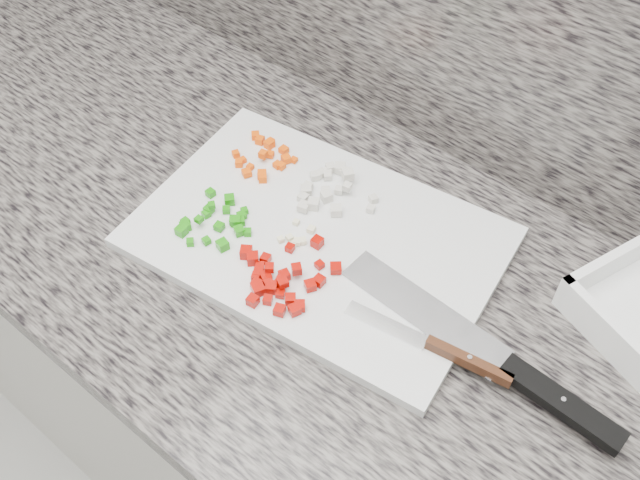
% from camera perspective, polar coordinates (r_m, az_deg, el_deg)
% --- Properties ---
extents(cabinet, '(3.92, 0.62, 0.86)m').
position_cam_1_polar(cabinet, '(1.37, 0.97, -14.52)').
color(cabinet, white).
rests_on(cabinet, ground).
extents(countertop, '(3.96, 0.64, 0.04)m').
position_cam_1_polar(countertop, '(0.98, 1.32, -3.27)').
color(countertop, '#645E58').
rests_on(countertop, cabinet).
extents(cutting_board, '(0.53, 0.39, 0.02)m').
position_cam_1_polar(cutting_board, '(0.99, -0.17, 0.22)').
color(cutting_board, silver).
rests_on(cutting_board, countertop).
extents(carrot_pile, '(0.09, 0.09, 0.02)m').
position_cam_1_polar(carrot_pile, '(1.08, -4.48, 6.66)').
color(carrot_pile, '#F34F05').
rests_on(carrot_pile, cutting_board).
extents(onion_pile, '(0.12, 0.11, 0.03)m').
position_cam_1_polar(onion_pile, '(1.03, 0.65, 4.19)').
color(onion_pile, beige).
rests_on(onion_pile, cutting_board).
extents(green_pepper_pile, '(0.10, 0.11, 0.02)m').
position_cam_1_polar(green_pepper_pile, '(1.00, -8.22, 1.46)').
color(green_pepper_pile, '#1C850C').
rests_on(green_pepper_pile, cutting_board).
extents(red_pepper_pile, '(0.13, 0.14, 0.02)m').
position_cam_1_polar(red_pepper_pile, '(0.93, -3.27, -3.03)').
color(red_pepper_pile, '#A40902').
rests_on(red_pepper_pile, cutting_board).
extents(garlic_pile, '(0.04, 0.05, 0.01)m').
position_cam_1_polar(garlic_pile, '(0.97, -1.81, 0.24)').
color(garlic_pile, beige).
rests_on(garlic_pile, cutting_board).
extents(chef_knife, '(0.39, 0.06, 0.02)m').
position_cam_1_polar(chef_knife, '(0.88, 15.03, -9.98)').
color(chef_knife, silver).
rests_on(chef_knife, cutting_board).
extents(paring_knife, '(0.22, 0.05, 0.02)m').
position_cam_1_polar(paring_knife, '(0.88, 10.12, -8.79)').
color(paring_knife, silver).
rests_on(paring_knife, cutting_board).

